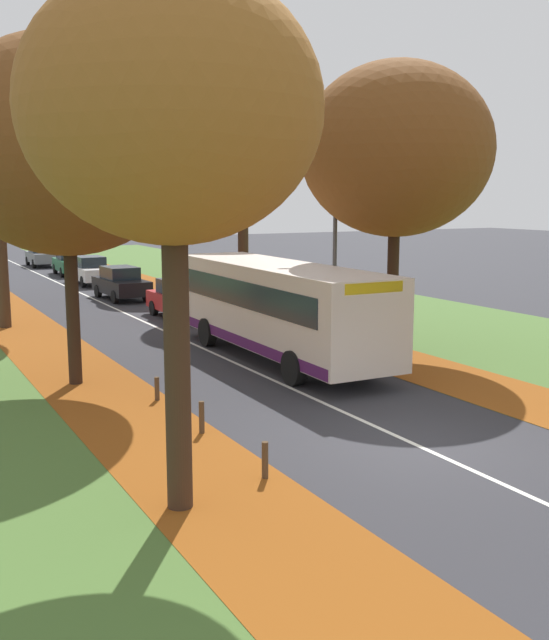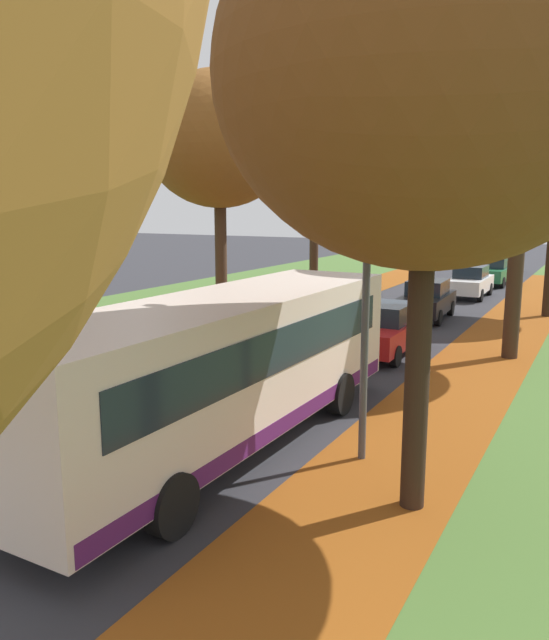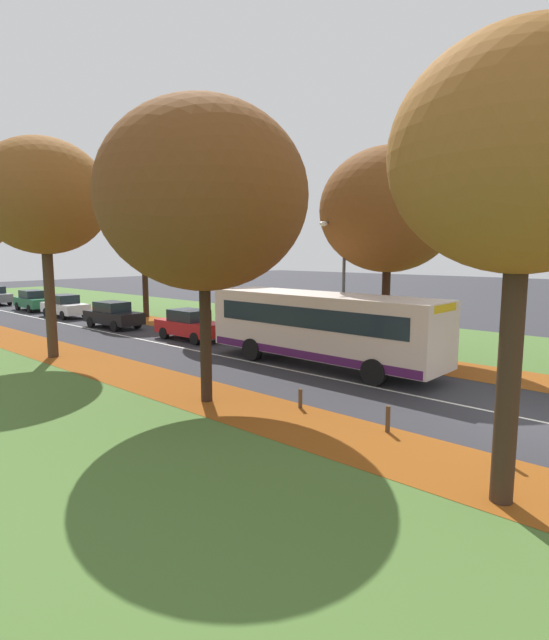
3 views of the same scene
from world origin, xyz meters
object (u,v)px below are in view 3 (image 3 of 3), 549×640
Objects in this scene: bollard_third at (300,399)px; car_green_fourth_in_line at (33,300)px; tree_left_near at (203,196)px; streetlamp_right at (340,273)px; bus at (322,325)px; tree_left_mid at (44,197)px; bollard_second at (388,419)px; bollard_nearest at (507,450)px; car_white_third_in_line at (65,306)px; tree_right_far at (143,226)px; tree_left_nearest at (523,155)px; tree_right_mid at (221,207)px; car_black_following at (113,315)px; tree_right_near at (388,210)px; car_red_lead at (190,325)px.

bollard_third is 0.14× the size of car_green_fourth_in_line.
streetlamp_right is at bearing 6.09° from tree_left_near.
bus reaches higher than bollard_third.
tree_left_mid reaches higher than bus.
bollard_second is 10.35m from streetlamp_right.
bollard_nearest is (1.60, -18.80, -6.66)m from tree_left_mid.
car_white_third_in_line is at bearing 74.42° from tree_left_near.
streetlamp_right is at bearing -46.30° from tree_left_mid.
tree_right_far is at bearing 69.63° from bollard_second.
tree_left_nearest is 9.08m from tree_left_near.
tree_left_mid reaches higher than tree_left_nearest.
tree_right_mid is at bearing 61.41° from tree_left_nearest.
bus is 22.92m from car_white_third_in_line.
car_black_following is (6.10, 15.97, -5.52)m from tree_left_near.
bollard_nearest is 12.45m from streetlamp_right.
tree_left_nearest is at bearing -118.59° from tree_right_mid.
tree_right_near reaches higher than car_black_following.
car_green_fourth_in_line is at bearing 100.84° from tree_right_mid.
tree_right_mid is 2.27× the size of car_green_fourth_in_line.
tree_left_nearest reaches higher than streetlamp_right.
tree_right_mid is at bearing 90.49° from tree_right_near.
bollard_nearest is at bearing -127.31° from streetlamp_right.
bollard_second is at bearing 61.98° from tree_left_nearest.
tree_right_far is at bearing 39.30° from tree_left_mid.
tree_right_near is 2.21× the size of car_red_lead.
bus reaches higher than car_green_fourth_in_line.
tree_right_near is (10.55, -10.66, -0.51)m from tree_left_mid.
tree_left_near is 13.34× the size of bollard_nearest.
tree_left_mid is 2.26× the size of car_white_third_in_line.
streetlamp_right is (7.22, 3.61, 3.44)m from bollard_third.
bus is (5.00, 2.90, 1.40)m from bollard_third.
tree_right_far is 27.00m from bollard_second.
tree_left_nearest reaches higher than car_black_following.
tree_right_mid is at bearing 69.64° from bus.
tree_right_near is 13.03× the size of bollard_second.
bollard_second is 0.17× the size of car_red_lead.
car_black_following is at bearing 42.21° from tree_left_mid.
bus is (5.04, 8.82, 1.36)m from bollard_nearest.
tree_right_mid reaches higher than bollard_second.
car_red_lead reaches higher than bollard_third.
bollard_third is 12.90m from car_red_lead.
bollard_third is (-8.82, -13.20, -6.97)m from tree_right_mid.
tree_left_near is 2.19× the size of car_red_lead.
car_white_third_in_line is at bearing 90.70° from car_red_lead.
car_green_fourth_in_line reaches higher than bollard_nearest.
tree_left_nearest is at bearing -111.35° from tree_right_far.
tree_right_mid is 19.86m from car_green_fourth_in_line.
tree_left_mid is at bearing 91.51° from tree_left_near.
bollard_nearest is 25.04m from car_black_following.
car_green_fourth_in_line is (5.33, 37.56, 0.47)m from bollard_nearest.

